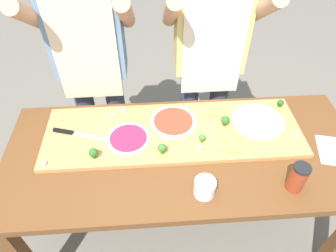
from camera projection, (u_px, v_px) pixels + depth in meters
The scene contains 24 objects.
ground_plane at pixel (180, 225), 2.08m from camera, with size 8.00×8.00×0.00m, color #6B665B.
prep_table at pixel (184, 163), 1.59m from camera, with size 1.80×0.76×0.79m.
cutting_board at pixel (173, 132), 1.59m from camera, with size 1.34×0.43×0.02m, color tan.
chefs_knife at pixel (74, 133), 1.56m from camera, with size 0.31×0.11×0.02m.
pizza_whole_tomato_red at pixel (173, 122), 1.62m from camera, with size 0.25×0.25×0.02m.
pizza_whole_cheese_artichoke at pixel (258, 121), 1.63m from camera, with size 0.28×0.28×0.02m.
pizza_whole_beet_magenta at pixel (128, 138), 1.54m from camera, with size 0.23×0.23×0.02m.
pizza_slice_near_left at pixel (232, 145), 1.51m from camera, with size 0.10×0.10×0.01m, color #899E4C.
pizza_slice_near_right at pixel (216, 111), 1.68m from camera, with size 0.09×0.09×0.01m, color #899E4C.
broccoli_floret_back_right at pixel (281, 103), 1.70m from camera, with size 0.04×0.04×0.05m.
broccoli_floret_back_mid at pixel (202, 138), 1.51m from camera, with size 0.03×0.03×0.05m.
broccoli_floret_front_mid at pixel (93, 153), 1.44m from camera, with size 0.05×0.05×0.06m.
broccoli_floret_front_left at pixel (162, 148), 1.45m from camera, with size 0.04×0.04×0.06m.
broccoli_floret_center_left at pixel (225, 120), 1.59m from camera, with size 0.05×0.05×0.06m.
cheese_crumble_a at pixel (297, 135), 1.55m from camera, with size 0.02×0.02×0.02m, color white.
cheese_crumble_b at pixel (44, 164), 1.42m from camera, with size 0.02×0.02×0.02m, color white.
cheese_crumble_c at pixel (124, 110), 1.68m from camera, with size 0.02×0.02×0.02m, color white.
cheese_crumble_d at pixel (199, 148), 1.48m from camera, with size 0.02×0.02×0.02m, color silver.
cheese_crumble_e at pixel (113, 115), 1.66m from camera, with size 0.01×0.01×0.01m, color white.
flour_cup at pixel (205, 188), 1.32m from camera, with size 0.10×0.10×0.08m.
sauce_jar at pixel (298, 178), 1.31m from camera, with size 0.07×0.07×0.15m.
recipe_note at pixel (334, 151), 1.52m from camera, with size 0.15×0.19×0.00m, color white.
cook_left at pixel (91, 57), 1.74m from camera, with size 0.54×0.39×1.67m.
cook_right at pixel (209, 53), 1.78m from camera, with size 0.54×0.39×1.67m.
Camera 1 is at (-0.15, -0.98, 1.95)m, focal length 32.37 mm.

